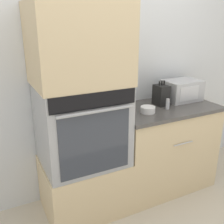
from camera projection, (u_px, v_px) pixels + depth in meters
ground_plane at (133, 214)px, 2.45m from camera, size 12.00×12.00×0.00m
wall_back at (104, 71)px, 2.57m from camera, size 8.00×0.05×2.50m
oven_cabinet_base at (84, 185)px, 2.46m from camera, size 0.74×0.60×0.51m
wall_oven at (82, 124)px, 2.26m from camera, size 0.71×0.64×0.71m
oven_cabinet_upper at (78, 44)px, 2.04m from camera, size 0.74×0.60×0.63m
counter_unit at (162, 147)px, 2.78m from camera, size 1.06×0.63×0.90m
microwave at (182, 90)px, 2.80m from camera, size 0.38×0.29×0.22m
knife_block at (161, 95)px, 2.64m from camera, size 0.12×0.15×0.25m
bowl at (148, 110)px, 2.44m from camera, size 0.14×0.14×0.06m
condiment_jar_near at (168, 104)px, 2.53m from camera, size 0.04×0.04×0.10m
condiment_jar_mid at (122, 103)px, 2.58m from camera, size 0.05×0.05×0.09m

